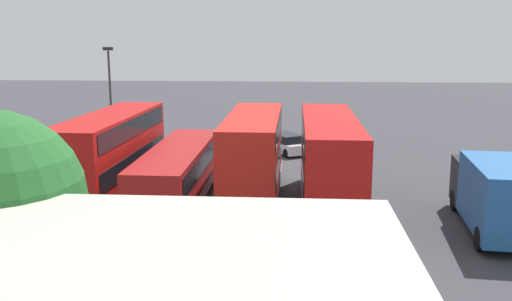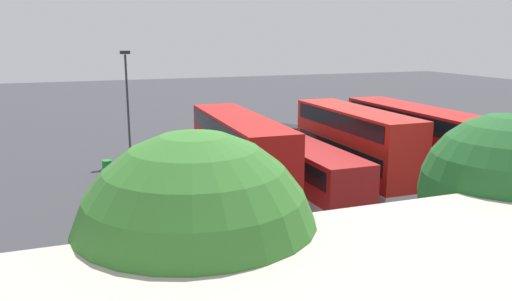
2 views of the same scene
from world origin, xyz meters
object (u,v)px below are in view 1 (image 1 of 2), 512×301
(box_truck_blue, at_px, (496,193))
(bus_double_decker_near_end, at_px, (329,161))
(bus_double_decker_second, at_px, (253,156))
(bus_single_deck_third, at_px, (178,174))
(waste_bin_yellow, at_px, (58,159))
(lamp_post_tall, at_px, (110,91))
(bus_double_decker_fourth, at_px, (112,156))
(car_hatchback_silver, at_px, (285,143))

(box_truck_blue, bearing_deg, bus_double_decker_near_end, -20.67)
(bus_double_decker_second, height_order, bus_single_deck_third, bus_double_decker_second)
(waste_bin_yellow, bearing_deg, lamp_post_tall, -112.32)
(box_truck_blue, bearing_deg, bus_single_deck_third, -11.29)
(bus_double_decker_second, height_order, box_truck_blue, bus_double_decker_second)
(bus_double_decker_fourth, bearing_deg, lamp_post_tall, -71.93)
(bus_double_decker_near_end, bearing_deg, bus_single_deck_third, -1.85)
(bus_double_decker_near_end, height_order, box_truck_blue, bus_double_decker_near_end)
(bus_single_deck_third, relative_size, lamp_post_tall, 1.51)
(bus_double_decker_near_end, xyz_separation_m, bus_double_decker_second, (3.75, -0.83, -0.00))
(bus_single_deck_third, distance_m, bus_double_decker_fourth, 3.56)
(bus_single_deck_third, bearing_deg, bus_double_decker_second, -171.05)
(lamp_post_tall, bearing_deg, box_truck_blue, 144.09)
(bus_double_decker_second, xyz_separation_m, box_truck_blue, (-10.82, 3.50, -0.74))
(bus_double_decker_second, distance_m, lamp_post_tall, 17.11)
(bus_double_decker_second, distance_m, bus_double_decker_fourth, 7.20)
(waste_bin_yellow, bearing_deg, bus_double_decker_second, 150.81)
(bus_double_decker_fourth, xyz_separation_m, car_hatchback_silver, (-8.56, -13.15, -1.75))
(bus_double_decker_near_end, height_order, waste_bin_yellow, bus_double_decker_near_end)
(waste_bin_yellow, bearing_deg, bus_single_deck_third, 140.17)
(bus_double_decker_second, bearing_deg, box_truck_blue, 162.09)
(bus_double_decker_fourth, bearing_deg, bus_single_deck_third, 175.31)
(car_hatchback_silver, bearing_deg, bus_double_decker_near_end, 99.88)
(bus_double_decker_fourth, bearing_deg, box_truck_blue, 169.96)
(waste_bin_yellow, bearing_deg, box_truck_blue, 155.59)
(car_hatchback_silver, height_order, waste_bin_yellow, car_hatchback_silver)
(bus_double_decker_fourth, bearing_deg, waste_bin_yellow, -51.27)
(bus_double_decker_near_end, height_order, bus_double_decker_second, same)
(bus_double_decker_fourth, relative_size, car_hatchback_silver, 2.44)
(bus_double_decker_near_end, xyz_separation_m, bus_single_deck_third, (7.50, -0.24, -0.83))
(bus_single_deck_third, relative_size, box_truck_blue, 1.49)
(bus_double_decker_second, bearing_deg, bus_double_decker_fourth, 2.44)
(car_hatchback_silver, distance_m, lamp_post_tall, 13.32)
(waste_bin_yellow, bearing_deg, car_hatchback_silver, -160.33)
(bus_single_deck_third, xyz_separation_m, car_hatchback_silver, (-5.11, -13.43, -0.92))
(car_hatchback_silver, bearing_deg, lamp_post_tall, 1.11)
(bus_double_decker_near_end, relative_size, bus_single_deck_third, 1.03)
(car_hatchback_silver, height_order, lamp_post_tall, lamp_post_tall)
(box_truck_blue, height_order, lamp_post_tall, lamp_post_tall)
(bus_double_decker_near_end, relative_size, lamp_post_tall, 1.55)
(lamp_post_tall, relative_size, waste_bin_yellow, 8.03)
(box_truck_blue, relative_size, lamp_post_tall, 1.01)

